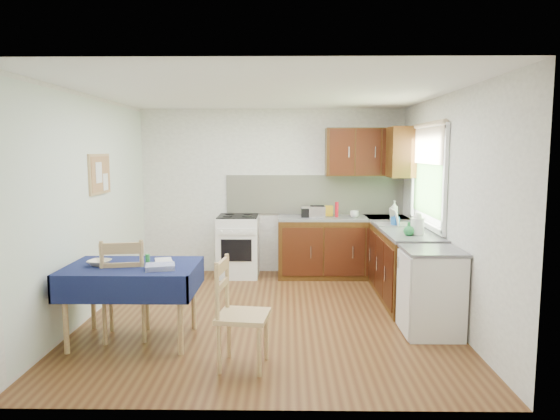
{
  "coord_description": "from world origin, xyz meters",
  "views": [
    {
      "loc": [
        0.22,
        -5.52,
        1.88
      ],
      "look_at": [
        0.14,
        0.24,
        1.19
      ],
      "focal_mm": 32.0,
      "sensor_mm": 36.0,
      "label": 1
    }
  ],
  "objects_px": {
    "toaster": "(317,212)",
    "sandwich_press": "(310,211)",
    "chair_far": "(125,286)",
    "kettle": "(417,225)",
    "dining_table": "(133,276)",
    "chair_near": "(238,310)",
    "dish_rack": "(394,223)"
  },
  "relations": [
    {
      "from": "toaster",
      "to": "chair_near",
      "type": "bearing_deg",
      "value": -99.41
    },
    {
      "from": "chair_near",
      "to": "sandwich_press",
      "type": "bearing_deg",
      "value": -6.55
    },
    {
      "from": "chair_far",
      "to": "toaster",
      "type": "relative_size",
      "value": 4.33
    },
    {
      "from": "dining_table",
      "to": "sandwich_press",
      "type": "distance_m",
      "value": 3.19
    },
    {
      "from": "dining_table",
      "to": "toaster",
      "type": "xyz_separation_m",
      "value": [
        1.95,
        2.48,
        0.32
      ]
    },
    {
      "from": "sandwich_press",
      "to": "chair_far",
      "type": "bearing_deg",
      "value": -115.18
    },
    {
      "from": "chair_far",
      "to": "kettle",
      "type": "bearing_deg",
      "value": -172.75
    },
    {
      "from": "sandwich_press",
      "to": "kettle",
      "type": "height_order",
      "value": "kettle"
    },
    {
      "from": "dining_table",
      "to": "chair_far",
      "type": "bearing_deg",
      "value": 166.86
    },
    {
      "from": "sandwich_press",
      "to": "kettle",
      "type": "relative_size",
      "value": 1.06
    },
    {
      "from": "chair_near",
      "to": "sandwich_press",
      "type": "distance_m",
      "value": 3.28
    },
    {
      "from": "sandwich_press",
      "to": "dish_rack",
      "type": "relative_size",
      "value": 0.59
    },
    {
      "from": "sandwich_press",
      "to": "dish_rack",
      "type": "distance_m",
      "value": 1.35
    },
    {
      "from": "toaster",
      "to": "chair_far",
      "type": "bearing_deg",
      "value": -123.62
    },
    {
      "from": "dish_rack",
      "to": "kettle",
      "type": "relative_size",
      "value": 1.79
    },
    {
      "from": "toaster",
      "to": "kettle",
      "type": "height_order",
      "value": "kettle"
    },
    {
      "from": "sandwich_press",
      "to": "kettle",
      "type": "bearing_deg",
      "value": -40.74
    },
    {
      "from": "dining_table",
      "to": "chair_far",
      "type": "relative_size",
      "value": 1.23
    },
    {
      "from": "toaster",
      "to": "kettle",
      "type": "bearing_deg",
      "value": -47.2
    },
    {
      "from": "chair_near",
      "to": "dish_rack",
      "type": "bearing_deg",
      "value": -31.06
    },
    {
      "from": "toaster",
      "to": "dish_rack",
      "type": "bearing_deg",
      "value": -31.3
    },
    {
      "from": "chair_near",
      "to": "sandwich_press",
      "type": "height_order",
      "value": "sandwich_press"
    },
    {
      "from": "dish_rack",
      "to": "kettle",
      "type": "distance_m",
      "value": 0.74
    },
    {
      "from": "chair_far",
      "to": "chair_near",
      "type": "height_order",
      "value": "chair_far"
    },
    {
      "from": "chair_near",
      "to": "toaster",
      "type": "relative_size",
      "value": 4.06
    },
    {
      "from": "dining_table",
      "to": "chair_near",
      "type": "height_order",
      "value": "chair_near"
    },
    {
      "from": "toaster",
      "to": "sandwich_press",
      "type": "height_order",
      "value": "toaster"
    },
    {
      "from": "toaster",
      "to": "sandwich_press",
      "type": "xyz_separation_m",
      "value": [
        -0.09,
        0.1,
        -0.0
      ]
    },
    {
      "from": "chair_far",
      "to": "chair_near",
      "type": "bearing_deg",
      "value": 142.14
    },
    {
      "from": "dining_table",
      "to": "chair_near",
      "type": "relative_size",
      "value": 1.32
    },
    {
      "from": "chair_far",
      "to": "kettle",
      "type": "distance_m",
      "value": 3.3
    },
    {
      "from": "dish_rack",
      "to": "kettle",
      "type": "height_order",
      "value": "kettle"
    }
  ]
}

